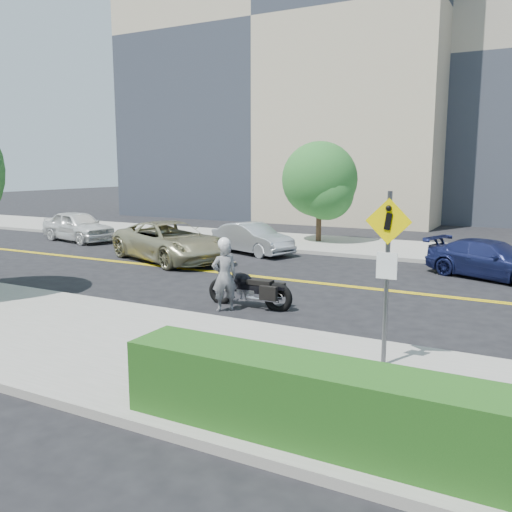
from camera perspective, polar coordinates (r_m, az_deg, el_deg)
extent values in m
plane|color=black|center=(16.95, 4.97, -2.69)|extent=(120.00, 120.00, 0.00)
cube|color=#9E9B91|center=(10.68, -11.27, -9.76)|extent=(60.00, 5.00, 0.15)
cube|color=#9E9B91|center=(23.92, 12.04, 0.88)|extent=(60.00, 5.00, 0.15)
cube|color=tan|center=(41.71, 4.40, 21.81)|extent=(22.00, 14.00, 25.00)
cube|color=#235619|center=(6.65, 22.15, -17.21)|extent=(9.00, 0.90, 1.00)
cylinder|color=#4C4C51|center=(9.44, 13.59, -2.47)|extent=(0.08, 0.08, 3.00)
cube|color=#F9D800|center=(9.26, 13.78, 3.56)|extent=(0.78, 0.03, 0.78)
cube|color=white|center=(9.36, 13.60, -1.01)|extent=(0.35, 0.03, 0.45)
imported|color=#999A9D|center=(13.38, -3.34, -2.16)|extent=(0.74, 0.74, 1.73)
sphere|color=white|center=(13.24, -3.38, 1.31)|extent=(0.31, 0.31, 0.31)
imported|color=tan|center=(20.70, -8.99, 1.53)|extent=(5.88, 4.24, 1.49)
imported|color=white|center=(27.25, -18.23, 3.01)|extent=(4.49, 2.54, 1.44)
imported|color=#B0B4B8|center=(22.17, -0.40, 1.87)|extent=(4.04, 2.54, 1.26)
imported|color=navy|center=(18.80, 23.57, -0.37)|extent=(4.52, 3.12, 1.21)
cylinder|color=#382619|center=(24.95, 6.65, 5.58)|extent=(0.25, 0.25, 3.79)
sphere|color=#20631F|center=(24.90, 6.70, 8.02)|extent=(3.41, 3.41, 3.41)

